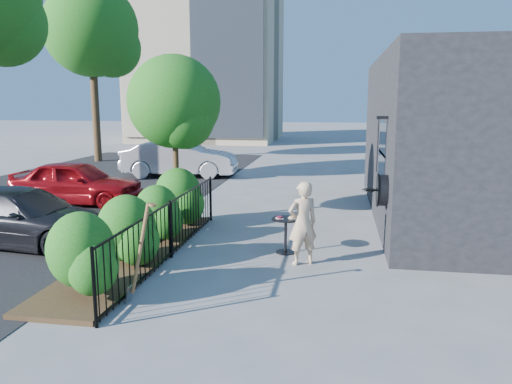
% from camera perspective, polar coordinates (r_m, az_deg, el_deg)
% --- Properties ---
extents(ground, '(120.00, 120.00, 0.00)m').
position_cam_1_polar(ground, '(9.28, -0.75, -7.96)').
color(ground, gray).
rests_on(ground, ground).
extents(shop_building, '(6.22, 9.00, 4.00)m').
position_cam_1_polar(shop_building, '(13.78, 26.10, 5.51)').
color(shop_building, black).
rests_on(shop_building, ground).
extents(fence, '(0.05, 6.05, 1.10)m').
position_cam_1_polar(fence, '(9.49, -9.73, -4.17)').
color(fence, black).
rests_on(fence, ground).
extents(planting_bed, '(1.30, 6.00, 0.08)m').
position_cam_1_polar(planting_bed, '(9.88, -13.51, -6.87)').
color(planting_bed, '#382616').
rests_on(planting_bed, ground).
extents(shrubs, '(1.10, 5.60, 1.24)m').
position_cam_1_polar(shrubs, '(9.76, -12.90, -3.04)').
color(shrubs, '#175D15').
rests_on(shrubs, ground).
extents(patio_tree, '(2.20, 2.20, 3.94)m').
position_cam_1_polar(patio_tree, '(12.04, -9.10, 9.51)').
color(patio_tree, '#3F2B19').
rests_on(patio_tree, ground).
extents(street, '(9.00, 30.00, 0.01)m').
position_cam_1_polar(street, '(14.76, -26.32, -2.09)').
color(street, black).
rests_on(street, ground).
extents(street_tree_far, '(4.40, 4.40, 8.28)m').
position_cam_1_polar(street_tree_far, '(25.55, -18.22, 16.64)').
color(street_tree_far, '#3F2B19').
rests_on(street_tree_far, ground).
extents(cafe_table, '(0.55, 0.55, 0.74)m').
position_cam_1_polar(cafe_table, '(9.68, 3.41, -4.25)').
color(cafe_table, black).
rests_on(cafe_table, ground).
extents(woman, '(0.66, 0.58, 1.52)m').
position_cam_1_polar(woman, '(8.99, 5.36, -3.57)').
color(woman, tan).
rests_on(woman, ground).
extents(shovel, '(0.51, 0.20, 1.54)m').
position_cam_1_polar(shovel, '(7.48, -13.31, -7.39)').
color(shovel, brown).
rests_on(shovel, ground).
extents(car_red, '(3.70, 1.50, 1.26)m').
position_cam_1_polar(car_red, '(15.07, -19.81, 1.03)').
color(car_red, maroon).
rests_on(car_red, ground).
extents(car_silver, '(4.53, 1.92, 1.45)m').
position_cam_1_polar(car_silver, '(19.62, -8.72, 3.86)').
color(car_silver, '#B8B8BD').
rests_on(car_silver, ground).
extents(car_darkgrey, '(4.13, 1.96, 1.16)m').
position_cam_1_polar(car_darkgrey, '(11.26, -25.17, -2.61)').
color(car_darkgrey, black).
rests_on(car_darkgrey, ground).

